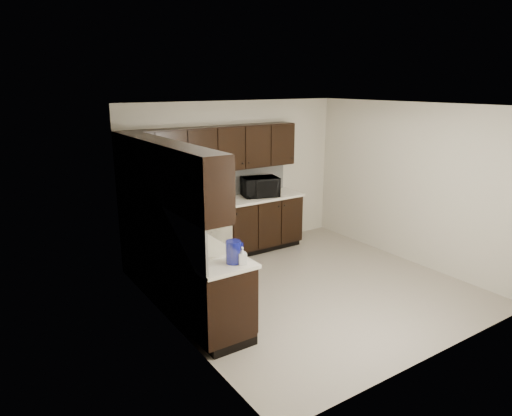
{
  "coord_description": "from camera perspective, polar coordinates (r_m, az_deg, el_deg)",
  "views": [
    {
      "loc": [
        -3.86,
        -4.48,
        2.77
      ],
      "look_at": [
        -0.5,
        0.6,
        1.1
      ],
      "focal_mm": 32.0,
      "sensor_mm": 36.0,
      "label": 1
    }
  ],
  "objects": [
    {
      "name": "floor",
      "position": [
        6.53,
        6.64,
        -9.84
      ],
      "size": [
        4.0,
        4.0,
        0.0
      ],
      "primitive_type": "plane",
      "color": "gray",
      "rests_on": "ground"
    },
    {
      "name": "ceiling",
      "position": [
        5.92,
        7.4,
        12.63
      ],
      "size": [
        4.0,
        4.0,
        0.0
      ],
      "primitive_type": "plane",
      "rotation": [
        3.14,
        0.0,
        0.0
      ],
      "color": "white",
      "rests_on": "wall_back"
    },
    {
      "name": "wall_back",
      "position": [
        7.7,
        -2.68,
        3.95
      ],
      "size": [
        4.0,
        0.02,
        2.5
      ],
      "primitive_type": "cube",
      "color": "beige",
      "rests_on": "floor"
    },
    {
      "name": "wall_left",
      "position": [
        5.09,
        -10.48,
        -2.29
      ],
      "size": [
        0.02,
        4.0,
        2.5
      ],
      "primitive_type": "cube",
      "color": "beige",
      "rests_on": "floor"
    },
    {
      "name": "wall_right",
      "position": [
        7.53,
        18.7,
        2.9
      ],
      "size": [
        0.02,
        4.0,
        2.5
      ],
      "primitive_type": "cube",
      "color": "beige",
      "rests_on": "floor"
    },
    {
      "name": "wall_front",
      "position": [
        4.83,
        22.53,
        -4.18
      ],
      "size": [
        4.0,
        0.02,
        2.5
      ],
      "primitive_type": "cube",
      "color": "beige",
      "rests_on": "floor"
    },
    {
      "name": "lower_cabinets",
      "position": [
        6.71,
        -6.08,
        -5.3
      ],
      "size": [
        3.0,
        2.8,
        0.9
      ],
      "color": "black",
      "rests_on": "floor"
    },
    {
      "name": "countertop",
      "position": [
        6.54,
        -6.21,
        -1.16
      ],
      "size": [
        3.03,
        2.83,
        0.04
      ],
      "color": "silver",
      "rests_on": "lower_cabinets"
    },
    {
      "name": "backsplash",
      "position": [
        6.57,
        -8.75,
        1.17
      ],
      "size": [
        3.0,
        2.8,
        0.48
      ],
      "color": "beige",
      "rests_on": "countertop"
    },
    {
      "name": "upper_cabinets",
      "position": [
        6.4,
        -7.58,
        6.23
      ],
      "size": [
        3.0,
        2.8,
        0.7
      ],
      "color": "black",
      "rests_on": "wall_back"
    },
    {
      "name": "dishwasher",
      "position": [
        7.05,
        -5.03,
        -3.1
      ],
      "size": [
        0.58,
        0.04,
        0.78
      ],
      "color": "beige",
      "rests_on": "lower_cabinets"
    },
    {
      "name": "sink",
      "position": [
        5.32,
        -7.06,
        -5.56
      ],
      "size": [
        0.54,
        0.82,
        0.42
      ],
      "color": "beige",
      "rests_on": "countertop"
    },
    {
      "name": "microwave",
      "position": [
        7.6,
        0.51,
        2.67
      ],
      "size": [
        0.67,
        0.53,
        0.32
      ],
      "primitive_type": "imported",
      "rotation": [
        0.0,
        0.0,
        -0.26
      ],
      "color": "black",
      "rests_on": "countertop"
    },
    {
      "name": "soap_bottle_a",
      "position": [
        4.77,
        -1.71,
        -5.98
      ],
      "size": [
        0.11,
        0.11,
        0.19
      ],
      "primitive_type": "imported",
      "rotation": [
        0.0,
        0.0,
        -0.34
      ],
      "color": "gray",
      "rests_on": "countertop"
    },
    {
      "name": "soap_bottle_b",
      "position": [
        5.04,
        -7.61,
        -4.77
      ],
      "size": [
        0.08,
        0.08,
        0.21
      ],
      "primitive_type": "imported",
      "rotation": [
        0.0,
        0.0,
        -0.02
      ],
      "color": "gray",
      "rests_on": "countertop"
    },
    {
      "name": "toaster_oven",
      "position": [
        6.81,
        -13.1,
        0.27
      ],
      "size": [
        0.4,
        0.36,
        0.21
      ],
      "primitive_type": "cube",
      "rotation": [
        0.0,
        0.0,
        0.41
      ],
      "color": "#AFB0B2",
      "rests_on": "countertop"
    },
    {
      "name": "storage_bin",
      "position": [
        6.47,
        -12.26,
        -0.53
      ],
      "size": [
        0.57,
        0.47,
        0.2
      ],
      "primitive_type": "cube",
      "rotation": [
        0.0,
        0.0,
        0.2
      ],
      "color": "silver",
      "rests_on": "countertop"
    },
    {
      "name": "blue_pitcher",
      "position": [
        4.8,
        -2.84,
        -5.52
      ],
      "size": [
        0.2,
        0.2,
        0.24
      ],
      "primitive_type": "cylinder",
      "rotation": [
        0.0,
        0.0,
        -0.28
      ],
      "color": "navy",
      "rests_on": "countertop"
    },
    {
      "name": "teal_tumbler",
      "position": [
        6.21,
        -9.67,
        -0.94
      ],
      "size": [
        0.12,
        0.12,
        0.22
      ],
      "primitive_type": "cylinder",
      "rotation": [
        0.0,
        0.0,
        -0.19
      ],
      "color": "#0C8A76",
      "rests_on": "countertop"
    },
    {
      "name": "paper_towel_roll",
      "position": [
        5.96,
        -9.29,
        -1.09
      ],
      "size": [
        0.18,
        0.18,
        0.32
      ],
      "primitive_type": "cylinder",
      "rotation": [
        0.0,
        0.0,
        -0.29
      ],
      "color": "white",
      "rests_on": "countertop"
    }
  ]
}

